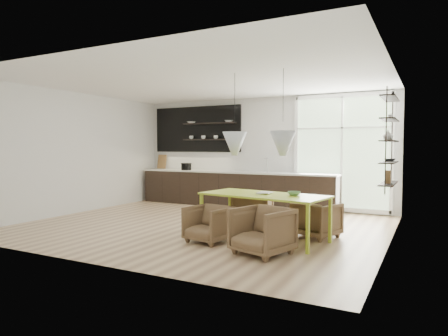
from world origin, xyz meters
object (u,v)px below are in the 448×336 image
(armchair_back_left, at_px, (253,211))
(armchair_front_left, at_px, (209,224))
(wire_stool, at_px, (205,214))
(armchair_front_right, at_px, (262,231))
(armchair_back_right, at_px, (317,220))
(dining_table, at_px, (264,197))

(armchair_back_left, distance_m, armchair_front_left, 1.47)
(armchair_back_left, bearing_deg, wire_stool, 26.13)
(armchair_back_left, height_order, armchair_front_right, armchair_front_right)
(armchair_back_right, distance_m, wire_stool, 2.12)
(armchair_back_right, bearing_deg, armchair_front_left, 59.08)
(dining_table, xyz_separation_m, armchair_front_right, (0.35, -0.92, -0.38))
(dining_table, distance_m, armchair_back_right, 1.05)
(dining_table, bearing_deg, wire_stool, 177.77)
(wire_stool, bearing_deg, dining_table, -11.36)
(dining_table, distance_m, armchair_front_right, 1.05)
(armchair_back_right, xyz_separation_m, armchair_front_right, (-0.43, -1.49, 0.04))
(armchair_front_left, relative_size, armchair_front_right, 0.87)
(armchair_back_left, bearing_deg, armchair_back_right, 156.73)
(armchair_back_right, xyz_separation_m, wire_stool, (-2.10, -0.31, -0.03))
(armchair_back_right, bearing_deg, dining_table, 57.53)
(armchair_back_right, height_order, armchair_front_right, armchair_front_right)
(armchair_back_left, xyz_separation_m, armchair_back_right, (1.34, -0.28, -0.02))
(armchair_back_left, distance_m, wire_stool, 0.96)
(armchair_front_left, bearing_deg, wire_stool, 133.42)
(armchair_back_left, relative_size, armchair_back_right, 1.06)
(dining_table, distance_m, armchair_back_left, 1.09)
(armchair_back_right, bearing_deg, armchair_back_left, 9.43)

